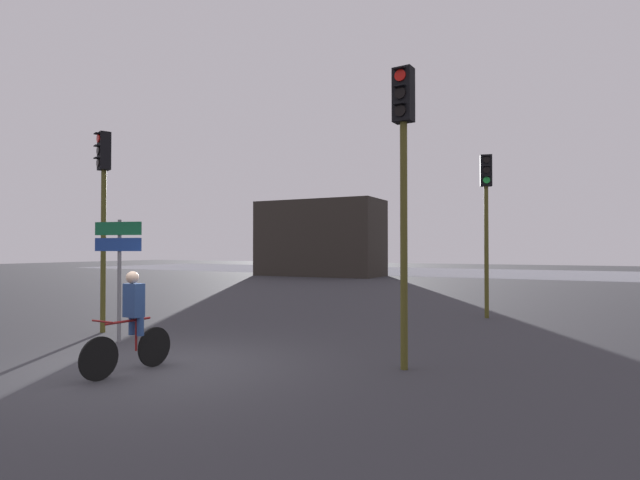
{
  "coord_description": "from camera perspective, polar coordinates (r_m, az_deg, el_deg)",
  "views": [
    {
      "loc": [
        6.16,
        -6.18,
        1.98
      ],
      "look_at": [
        0.5,
        5.0,
        2.2
      ],
      "focal_mm": 28.0,
      "sensor_mm": 36.0,
      "label": 1
    }
  ],
  "objects": [
    {
      "name": "traffic_light_far_right",
      "position": [
        15.11,
        18.46,
        3.82
      ],
      "size": [
        0.37,
        0.39,
        4.68
      ],
      "rotation": [
        0.0,
        0.0,
        3.39
      ],
      "color": "#4C4719",
      "rests_on": "ground"
    },
    {
      "name": "water_strip",
      "position": [
        43.1,
        18.64,
        -3.57
      ],
      "size": [
        80.0,
        16.0,
        0.01
      ],
      "primitive_type": "cube",
      "color": "slate",
      "rests_on": "ground"
    },
    {
      "name": "distant_building",
      "position": [
        36.56,
        -0.01,
        0.19
      ],
      "size": [
        9.08,
        4.0,
        5.48
      ],
      "primitive_type": "cube",
      "color": "#2D2823",
      "rests_on": "ground"
    },
    {
      "name": "traffic_light_near_right",
      "position": [
        8.44,
        9.52,
        8.87
      ],
      "size": [
        0.34,
        0.36,
        4.98
      ],
      "rotation": [
        0.0,
        0.0,
        3.04
      ],
      "color": "#4C4719",
      "rests_on": "ground"
    },
    {
      "name": "traffic_light_near_left",
      "position": [
        12.96,
        -23.51,
        4.86
      ],
      "size": [
        0.39,
        0.41,
        4.75
      ],
      "rotation": [
        0.0,
        0.0,
        2.72
      ],
      "color": "#4C4719",
      "rests_on": "ground"
    },
    {
      "name": "direction_sign_post",
      "position": [
        11.41,
        -22.02,
        -1.86
      ],
      "size": [
        1.08,
        0.29,
        2.6
      ],
      "rotation": [
        0.0,
        0.0,
        3.38
      ],
      "color": "slate",
      "rests_on": "ground"
    },
    {
      "name": "ground_plane",
      "position": [
        8.95,
        -18.12,
        -13.74
      ],
      "size": [
        120.0,
        120.0,
        0.0
      ],
      "primitive_type": "plane",
      "color": "#333338"
    },
    {
      "name": "cyclist",
      "position": [
        8.65,
        -20.71,
        -8.66
      ],
      "size": [
        0.46,
        1.71,
        1.62
      ],
      "rotation": [
        0.0,
        0.0,
        3.08
      ],
      "color": "black",
      "rests_on": "ground"
    }
  ]
}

